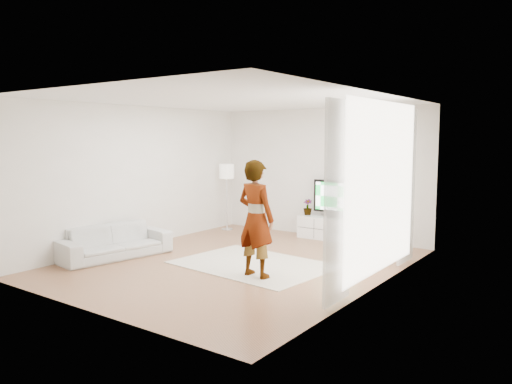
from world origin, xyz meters
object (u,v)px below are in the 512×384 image
Objects in this scene: rug at (253,264)px; floor_lamp at (227,174)px; player at (256,219)px; sofa at (114,242)px; television at (338,198)px; media_console at (337,229)px.

floor_lamp is (-2.44, 2.30, 1.31)m from rug.
player reaches higher than sofa.
television is at bearing -24.73° from sofa.
media_console is 2.92m from floor_lamp.
sofa is 1.29× the size of floor_lamp.
television reaches higher than rug.
television is at bearing 90.00° from media_console.
sofa is at bearing -124.82° from media_console.
player is at bearing -51.01° from rug.
floor_lamp is at bearing -171.13° from television.
player is at bearing -85.93° from media_console.
player is (0.23, -3.31, 0.02)m from television.
sofa is at bearing -156.06° from rug.
sofa is at bearing -124.62° from television.
rug is 3.60m from floor_lamp.
sofa is (-2.84, -0.46, -0.63)m from player.
floor_lamp is (-2.68, -0.39, 1.08)m from media_console.
player is 2.94m from sofa.
floor_lamp reaches higher than media_console.
television is 3.32m from player.
media_console is 2.72m from rug.
player reaches higher than rug.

